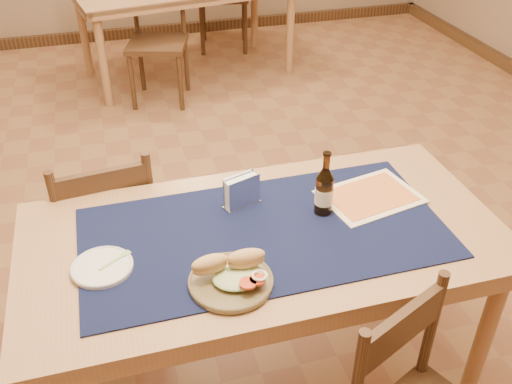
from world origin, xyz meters
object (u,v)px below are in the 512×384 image
object	(u,v)px
main_table	(264,252)
napkin_holder	(242,192)
sandwich_plate	(232,276)
chair_main_far	(108,231)
beer_bottle	(324,191)

from	to	relation	value
main_table	napkin_holder	bearing A→B (deg)	100.72
napkin_holder	sandwich_plate	bearing A→B (deg)	-108.66
chair_main_far	beer_bottle	distance (m)	0.98
chair_main_far	beer_bottle	xyz separation A→B (m)	(0.75, -0.50, 0.39)
sandwich_plate	beer_bottle	size ratio (longest dim) A/B	1.07
main_table	beer_bottle	size ratio (longest dim) A/B	6.75
beer_bottle	napkin_holder	xyz separation A→B (m)	(-0.26, 0.12, -0.03)
main_table	napkin_holder	size ratio (longest dim) A/B	11.27
chair_main_far	beer_bottle	size ratio (longest dim) A/B	3.66
chair_main_far	sandwich_plate	xyz separation A→B (m)	(0.36, -0.76, 0.33)
main_table	chair_main_far	world-z (taller)	chair_main_far
main_table	beer_bottle	distance (m)	0.29
beer_bottle	napkin_holder	size ratio (longest dim) A/B	1.67
main_table	chair_main_far	distance (m)	0.79
main_table	sandwich_plate	bearing A→B (deg)	-127.71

